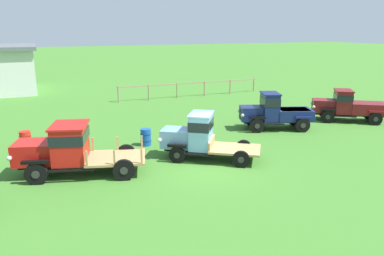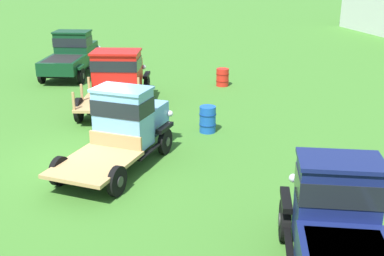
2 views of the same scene
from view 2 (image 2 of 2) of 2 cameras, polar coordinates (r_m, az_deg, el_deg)
name	(u,v)px [view 2 (image 2 of 2)]	position (r m, az deg, el deg)	size (l,w,h in m)	color
ground_plane	(90,162)	(14.54, -12.05, -3.94)	(240.00, 240.00, 0.00)	#3D7528
vintage_truck_foreground_near	(72,54)	(25.47, -14.01, 8.49)	(5.60, 3.30, 2.18)	black
vintage_truck_second_in_line	(118,75)	(19.88, -8.75, 6.21)	(5.76, 3.41, 2.21)	black
vintage_truck_midrow_center	(126,124)	(14.11, -7.86, 0.45)	(4.81, 4.02, 2.24)	black
vintage_truck_far_side	(338,226)	(9.26, 16.87, -11.07)	(4.69, 3.06, 2.29)	black
oil_drum_beside_row	(222,77)	(22.63, 3.63, 6.02)	(0.61, 0.61, 0.82)	red
oil_drum_near_fence	(208,119)	(16.49, 1.87, 1.04)	(0.59, 0.59, 0.92)	#1951B2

